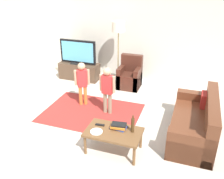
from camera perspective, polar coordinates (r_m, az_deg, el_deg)
ground at (r=5.29m, az=-2.17°, el=-9.04°), size 7.80×7.80×0.00m
wall_back at (r=7.42m, az=6.26°, el=12.50°), size 6.00×0.12×2.70m
area_rug at (r=5.86m, az=-4.68°, el=-5.28°), size 2.20×1.60×0.01m
tv_stand at (r=7.65m, az=-7.47°, el=4.15°), size 1.20×0.44×0.50m
tv at (r=7.43m, az=-7.81°, el=8.44°), size 1.10×0.28×0.71m
couch at (r=5.18m, az=18.90°, el=-7.51°), size 0.80×1.80×0.86m
armchair at (r=7.06m, az=4.13°, el=2.93°), size 0.60×0.60×0.90m
floor_lamp at (r=6.97m, az=1.48°, el=13.46°), size 0.36×0.36×1.78m
child_near_tv at (r=5.96m, az=-6.84°, el=2.17°), size 0.33×0.22×1.09m
child_center at (r=5.54m, az=-1.07°, el=0.70°), size 0.37×0.18×1.12m
coffee_table at (r=4.51m, az=0.35°, el=-10.05°), size 1.00×0.60×0.42m
book_stack at (r=4.54m, az=1.53°, el=-8.39°), size 0.30×0.24×0.09m
bottle at (r=4.41m, az=4.76°, el=-8.07°), size 0.06×0.06×0.33m
tv_remote at (r=4.64m, az=-2.78°, el=-8.07°), size 0.17×0.06×0.02m
plate at (r=4.47m, az=-3.59°, el=-9.60°), size 0.22×0.22×0.02m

